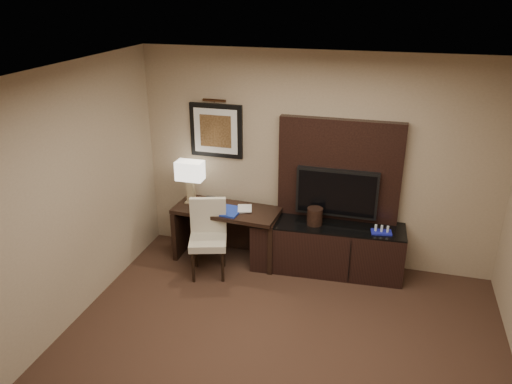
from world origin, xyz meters
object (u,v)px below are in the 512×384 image
(tv, at_px, (337,193))
(credenza, at_px, (327,247))
(table_lamp, at_px, (191,184))
(desk_phone, at_px, (207,202))
(desk_chair, at_px, (208,241))
(minibar_tray, at_px, (382,230))
(ice_bucket, at_px, (315,216))
(desk, at_px, (227,233))

(tv, bearing_deg, credenza, -115.07)
(table_lamp, height_order, desk_phone, table_lamp)
(tv, xyz_separation_m, desk_chair, (-1.47, -0.63, -0.55))
(tv, bearing_deg, minibar_tray, -18.85)
(desk_chair, height_order, ice_bucket, desk_chair)
(ice_bucket, relative_size, minibar_tray, 0.89)
(credenza, height_order, desk_chair, desk_chair)
(desk, relative_size, minibar_tray, 5.61)
(desk, height_order, minibar_tray, minibar_tray)
(desk_chair, distance_m, ice_bucket, 1.35)
(desk_phone, relative_size, minibar_tray, 0.78)
(tv, relative_size, ice_bucket, 4.67)
(desk_chair, xyz_separation_m, minibar_tray, (2.05, 0.44, 0.22))
(desk_phone, bearing_deg, desk_chair, -70.00)
(desk_chair, bearing_deg, tv, 6.16)
(desk_phone, distance_m, minibar_tray, 2.22)
(desk, relative_size, tv, 1.35)
(tv, distance_m, ice_bucket, 0.40)
(desk_phone, bearing_deg, table_lamp, 167.32)
(desk, distance_m, credenza, 1.31)
(credenza, bearing_deg, desk_chair, -163.72)
(desk, relative_size, ice_bucket, 6.31)
(desk, distance_m, ice_bucket, 1.21)
(table_lamp, bearing_deg, desk, -7.53)
(tv, xyz_separation_m, table_lamp, (-1.88, -0.12, -0.04))
(credenza, bearing_deg, desk_phone, 178.08)
(desk, bearing_deg, credenza, 5.60)
(desk_chair, bearing_deg, credenza, 2.20)
(tv, height_order, minibar_tray, tv)
(table_lamp, bearing_deg, desk_chair, -51.08)
(ice_bucket, bearing_deg, tv, 37.60)
(tv, xyz_separation_m, ice_bucket, (-0.23, -0.18, -0.27))
(desk_phone, relative_size, ice_bucket, 0.88)
(tv, distance_m, desk_phone, 1.67)
(credenza, xyz_separation_m, desk_chair, (-1.40, -0.49, 0.14))
(table_lamp, xyz_separation_m, desk_phone, (0.24, -0.05, -0.21))
(tv, xyz_separation_m, minibar_tray, (0.58, -0.20, -0.33))
(desk, bearing_deg, minibar_tray, 3.19)
(desk_chair, relative_size, minibar_tray, 3.89)
(minibar_tray, bearing_deg, desk_phone, 179.40)
(ice_bucket, xyz_separation_m, minibar_tray, (0.81, -0.02, -0.06))
(desk, xyz_separation_m, minibar_tray, (1.95, -0.01, 0.33))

